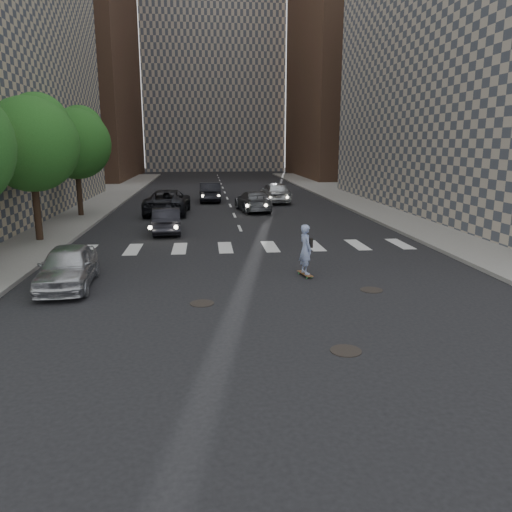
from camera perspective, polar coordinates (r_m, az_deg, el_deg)
The scene contains 18 objects.
ground at distance 13.51m, azimuth 2.36°, elevation -6.78°, with size 160.00×160.00×0.00m, color black.
sidewalk_left at distance 35.24m, azimuth -26.92°, elevation 4.19°, with size 13.00×80.00×0.15m, color gray.
sidewalk_right at distance 36.73m, azimuth 20.71°, elevation 5.05°, with size 13.00×80.00×0.15m, color gray.
tower_left at distance 71.67m, azimuth -22.48°, elevation 24.41°, with size 18.00×24.00×40.00m, color brown.
tower_right at distance 72.30m, azimuth 12.91°, elevation 23.28°, with size 18.00×24.00×36.00m, color brown.
tower_center at distance 92.67m, azimuth -5.06°, elevation 24.93°, with size 22.00×20.00×48.00m, color #ADA08E.
tree_b at distance 24.91m, azimuth -24.20°, elevation 12.01°, with size 4.20×4.20×6.60m.
tree_c at distance 32.62m, azimuth -19.82°, elevation 12.31°, with size 4.20×4.20×6.60m.
manhole_a at distance 11.47m, azimuth 10.23°, elevation -10.60°, with size 0.70×0.70×0.02m, color black.
manhole_b at distance 14.51m, azimuth -6.19°, elevation -5.40°, with size 0.70×0.70×0.02m, color black.
manhole_c at distance 16.12m, azimuth 13.05°, elevation -3.80°, with size 0.70×0.70×0.02m, color black.
skateboarder at distance 17.21m, azimuth 5.70°, elevation 0.77°, with size 0.55×0.94×1.82m.
silver_sedan at distance 17.00m, azimuth -20.72°, elevation -1.14°, with size 1.58×3.94×1.34m, color #B8BABF.
traffic_car_a at distance 25.96m, azimuth -10.20°, elevation 4.03°, with size 1.37×3.93×1.30m, color black.
traffic_car_b at distance 33.78m, azimuth -0.33°, elevation 6.29°, with size 1.90×4.67×1.35m, color #5B5D62.
traffic_car_c at distance 32.98m, azimuth -10.05°, elevation 6.14°, with size 2.63×5.71×1.59m, color black.
traffic_car_d at distance 38.61m, azimuth 2.15°, elevation 7.30°, with size 1.91×4.75×1.62m, color #B6B9BE.
traffic_car_e at distance 39.63m, azimuth -5.24°, elevation 7.31°, with size 1.59×4.55×1.50m, color black.
Camera 1 is at (-1.85, -12.59, 4.53)m, focal length 35.00 mm.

